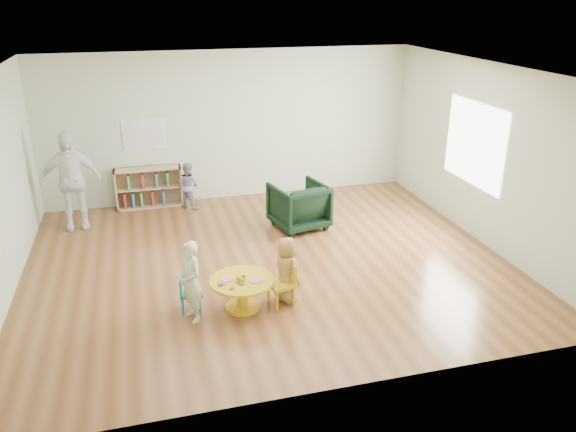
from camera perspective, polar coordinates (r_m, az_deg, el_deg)
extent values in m
plane|color=brown|center=(8.44, -2.10, -4.65)|extent=(7.00, 7.00, 0.00)
cube|color=silver|center=(7.62, -2.40, 14.18)|extent=(7.00, 6.00, 0.10)
cube|color=#B3C2A6|center=(10.76, -5.87, 9.08)|extent=(7.00, 0.10, 2.80)
cube|color=#B3C2A6|center=(5.24, 5.15, -5.14)|extent=(7.00, 0.10, 2.80)
cube|color=#B3C2A6|center=(9.30, 19.39, 5.89)|extent=(0.10, 6.00, 2.80)
cube|color=white|center=(9.50, 18.38, 6.97)|extent=(0.02, 1.60, 1.30)
cylinder|color=gold|center=(7.21, -4.66, -8.00)|extent=(0.14, 0.14, 0.37)
cylinder|color=gold|center=(7.30, -4.62, -9.13)|extent=(0.45, 0.45, 0.04)
cylinder|color=gold|center=(7.12, -4.71, -6.58)|extent=(0.81, 0.81, 0.04)
cylinder|color=#D77C83|center=(7.12, -6.22, -6.40)|extent=(0.15, 0.15, 0.02)
cylinder|color=#D77C83|center=(7.07, -3.30, -6.52)|extent=(0.17, 0.17, 0.02)
cylinder|color=gold|center=(7.08, -4.83, -6.38)|extent=(0.11, 0.12, 0.04)
cylinder|color=#157626|center=(7.01, -5.15, -6.68)|extent=(0.05, 0.05, 0.02)
cylinder|color=#157626|center=(7.14, -4.52, -6.08)|extent=(0.05, 0.05, 0.02)
cube|color=red|center=(6.91, -5.76, -7.31)|extent=(0.05, 0.05, 0.02)
cube|color=orange|center=(7.02, -6.51, -6.82)|extent=(0.05, 0.06, 0.02)
cube|color=#1A31C8|center=(6.99, -6.88, -6.97)|extent=(0.06, 0.07, 0.02)
cube|color=#157626|center=(6.99, -4.77, -6.88)|extent=(0.06, 0.06, 0.02)
cube|color=red|center=(7.16, -4.57, -6.14)|extent=(0.06, 0.06, 0.02)
cube|color=orange|center=(7.09, -5.94, -6.49)|extent=(0.07, 0.07, 0.02)
cube|color=#18847C|center=(7.22, -9.89, -7.69)|extent=(0.28, 0.28, 0.04)
cube|color=#18847C|center=(7.16, -10.88, -6.84)|extent=(0.04, 0.27, 0.23)
cylinder|color=#18847C|center=(7.38, -10.69, -8.25)|extent=(0.03, 0.03, 0.23)
cylinder|color=#18847C|center=(7.19, -10.64, -9.09)|extent=(0.03, 0.03, 0.23)
cylinder|color=#18847C|center=(7.38, -9.04, -8.12)|extent=(0.03, 0.03, 0.23)
cylinder|color=#18847C|center=(7.20, -8.94, -8.95)|extent=(0.03, 0.03, 0.23)
cube|color=gold|center=(7.23, -0.72, -6.95)|extent=(0.37, 0.37, 0.04)
cube|color=gold|center=(7.21, 0.20, -5.65)|extent=(0.10, 0.30, 0.26)
cylinder|color=gold|center=(7.26, 0.60, -8.19)|extent=(0.04, 0.04, 0.26)
cylinder|color=gold|center=(7.45, -0.32, -7.36)|extent=(0.04, 0.04, 0.26)
cylinder|color=gold|center=(7.16, -1.13, -8.66)|extent=(0.04, 0.04, 0.26)
cylinder|color=gold|center=(7.35, -2.01, -7.80)|extent=(0.04, 0.04, 0.26)
cube|color=tan|center=(10.76, -17.05, 2.53)|extent=(0.03, 0.30, 0.75)
cube|color=tan|center=(10.77, -10.84, 3.13)|extent=(0.03, 0.30, 0.75)
cube|color=tan|center=(10.87, -13.78, 1.04)|extent=(1.20, 0.30, 0.03)
cube|color=tan|center=(10.64, -14.12, 4.66)|extent=(1.20, 0.30, 0.03)
cube|color=tan|center=(10.75, -13.95, 2.83)|extent=(1.14, 0.28, 0.03)
cube|color=tan|center=(10.88, -13.97, 3.07)|extent=(1.20, 0.02, 0.75)
cube|color=#AC2D36|center=(10.80, -16.23, 1.59)|extent=(0.04, 0.18, 0.26)
cube|color=#3978CA|center=(10.80, -15.44, 1.67)|extent=(0.04, 0.18, 0.26)
cube|color=#4DA44B|center=(10.79, -14.64, 1.75)|extent=(0.04, 0.18, 0.26)
cube|color=#AC2D36|center=(10.79, -13.59, 1.85)|extent=(0.04, 0.18, 0.26)
cube|color=#3978CA|center=(10.80, -12.53, 1.95)|extent=(0.04, 0.18, 0.26)
cube|color=#4DA44B|center=(10.69, -15.89, 3.38)|extent=(0.04, 0.18, 0.26)
cube|color=#AC2D36|center=(10.68, -14.55, 3.51)|extent=(0.04, 0.18, 0.26)
cube|color=#3978CA|center=(10.68, -13.21, 3.64)|extent=(0.04, 0.18, 0.26)
cube|color=#4DA44B|center=(10.69, -12.15, 3.74)|extent=(0.04, 0.18, 0.26)
cube|color=white|center=(10.63, -14.46, 8.07)|extent=(0.74, 0.01, 0.54)
cube|color=#FF5835|center=(10.63, -14.46, 8.06)|extent=(0.70, 0.00, 0.50)
imported|color=black|center=(9.49, 1.11, 1.05)|extent=(1.01, 1.03, 0.78)
imported|color=silver|center=(6.90, -9.80, -6.59)|extent=(0.37, 0.44, 1.04)
imported|color=yellow|center=(7.23, -0.16, -5.49)|extent=(0.43, 0.51, 0.89)
imported|color=#1E1C48|center=(10.52, -10.09, 3.08)|extent=(0.53, 0.53, 0.87)
imported|color=white|center=(10.01, -21.21, 3.35)|extent=(1.00, 0.47, 1.67)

